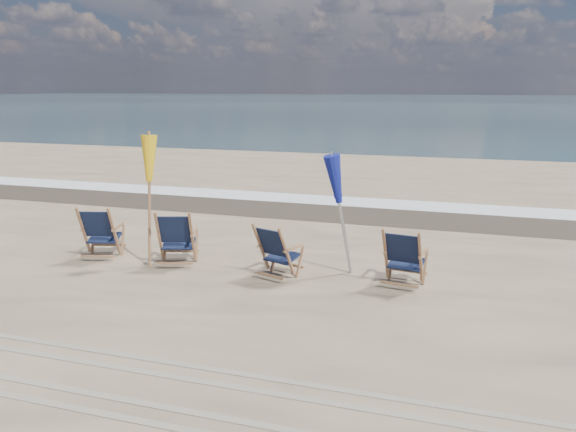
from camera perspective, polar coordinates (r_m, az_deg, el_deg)
name	(u,v)px	position (r m, az deg, el deg)	size (l,w,h in m)	color
ocean	(452,102)	(135.87, 16.36, 11.08)	(400.00, 400.00, 0.00)	#314952
surf_foam	(349,201)	(16.73, 6.25, 1.49)	(200.00, 1.40, 0.01)	silver
wet_sand_strip	(339,212)	(15.29, 5.15, 0.42)	(200.00, 2.60, 0.00)	#42362A
tire_tracks	(155,389)	(6.76, -13.33, -16.71)	(80.00, 1.30, 0.01)	gray
beach_chair_0	(114,233)	(11.41, -17.25, -1.66)	(0.70, 0.79, 1.09)	#111A34
beach_chair_1	(192,239)	(10.63, -9.70, -2.28)	(0.71, 0.80, 1.10)	#111A34
beach_chair_2	(286,254)	(9.66, -0.16, -3.92)	(0.65, 0.73, 1.02)	#111A34
beach_chair_3	(420,260)	(9.51, 13.29, -4.42)	(0.67, 0.76, 1.05)	#111A34
umbrella_yellow	(147,166)	(10.62, -14.12, 4.95)	(0.30, 0.30, 2.44)	#926441
umbrella_blue	(343,184)	(9.86, 5.61, 3.29)	(0.30, 0.30, 2.19)	#A5A5AD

